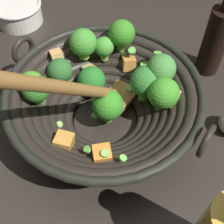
{
  "coord_description": "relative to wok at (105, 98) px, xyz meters",
  "views": [
    {
      "loc": [
        -0.2,
        -0.26,
        0.47
      ],
      "look_at": [
        0.01,
        -0.01,
        0.03
      ],
      "focal_mm": 47.89,
      "sensor_mm": 36.0,
      "label": 1
    }
  ],
  "objects": [
    {
      "name": "wok",
      "position": [
        0.0,
        0.0,
        0.0
      ],
      "size": [
        0.34,
        0.37,
        0.27
      ],
      "color": "black",
      "rests_on": "ground"
    },
    {
      "name": "soy_sauce_bottle",
      "position": [
        0.26,
        -0.03,
        0.01
      ],
      "size": [
        0.05,
        0.05,
        0.2
      ],
      "color": "black",
      "rests_on": "ground"
    },
    {
      "name": "prep_bowl",
      "position": [
        0.03,
        0.38,
        -0.04
      ],
      "size": [
        0.12,
        0.12,
        0.05
      ],
      "color": "silver",
      "rests_on": "ground"
    },
    {
      "name": "ground_plane",
      "position": [
        -0.0,
        -0.0,
        -0.07
      ],
      "size": [
        4.0,
        4.0,
        0.0
      ],
      "primitive_type": "plane",
      "color": "#28231E"
    }
  ]
}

